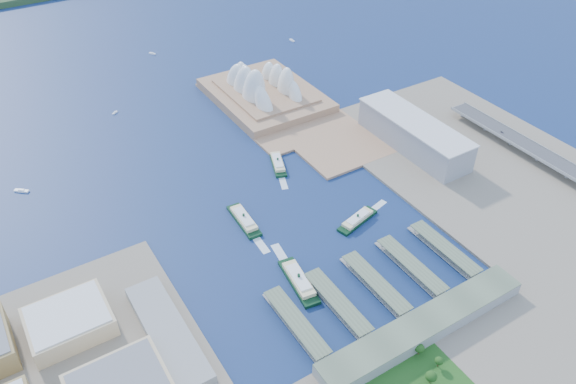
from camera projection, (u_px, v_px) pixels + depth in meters
ground at (315, 245)px, 548.24m from camera, size 3000.00×3000.00×0.00m
east_land at (523, 191)px, 613.68m from camera, size 240.00×500.00×3.00m
peninsula at (274, 104)px, 766.43m from camera, size 135.00×220.00×3.00m
opera_house at (265, 79)px, 760.08m from camera, size 134.00×180.00×58.00m
toaster_building at (414, 134)px, 670.47m from camera, size 45.00×155.00×35.00m
expressway at (568, 173)px, 627.39m from camera, size 26.00×340.00×11.85m
ferry_wharves at (376, 284)px, 500.92m from camera, size 184.00×90.00×9.30m
terminal_building at (423, 327)px, 458.42m from camera, size 200.00×28.00×12.00m
ferry_a at (244, 218)px, 571.95m from camera, size 17.23×56.99×10.65m
ferry_b at (278, 162)px, 652.33m from camera, size 30.35×52.27×9.64m
ferry_c at (299, 279)px, 504.78m from camera, size 23.55×62.40×11.51m
ferry_d at (358, 218)px, 572.46m from camera, size 52.80×25.55×9.68m
boat_a at (21, 190)px, 614.50m from camera, size 14.72×13.54×3.09m
boat_b at (115, 112)px, 749.87m from camera, size 8.71×7.31×2.30m
boat_c at (292, 40)px, 940.28m from camera, size 3.78×12.02×2.69m
boat_e at (152, 53)px, 898.72m from camera, size 8.48×11.59×2.76m
car_c at (502, 132)px, 684.02m from camera, size 1.75×4.31×1.25m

